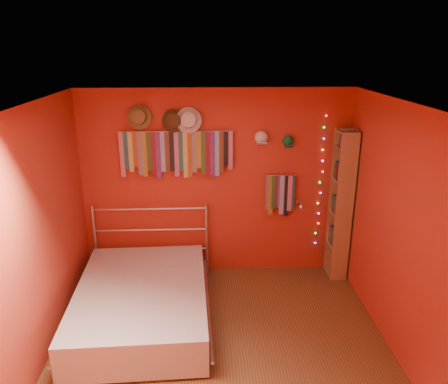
{
  "coord_description": "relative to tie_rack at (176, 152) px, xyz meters",
  "views": [
    {
      "loc": [
        -0.14,
        -3.72,
        3.0
      ],
      "look_at": [
        0.06,
        0.9,
        1.43
      ],
      "focal_mm": 35.0,
      "sensor_mm": 36.0,
      "label": 1
    }
  ],
  "objects": [
    {
      "name": "cap_white",
      "position": [
        1.07,
        0.01,
        0.17
      ],
      "size": [
        0.17,
        0.22,
        0.17
      ],
      "color": "white",
      "rests_on": "back_wall"
    },
    {
      "name": "fedora_white",
      "position": [
        0.16,
        -0.03,
        0.41
      ],
      "size": [
        0.32,
        0.17,
        0.32
      ],
      "rotation": [
        1.36,
        0.0,
        0.0
      ],
      "color": "beige",
      "rests_on": "back_wall"
    },
    {
      "name": "fairy_lights",
      "position": [
        1.88,
        0.03,
        -0.44
      ],
      "size": [
        0.06,
        0.02,
        1.78
      ],
      "color": "#FF3333",
      "rests_on": "back_wall"
    },
    {
      "name": "back_wall",
      "position": [
        0.5,
        0.07,
        -0.46
      ],
      "size": [
        3.5,
        0.02,
        2.5
      ],
      "primitive_type": "cube",
      "color": "maroon",
      "rests_on": "ground"
    },
    {
      "name": "bookshelf",
      "position": [
        2.16,
        -0.15,
        -0.69
      ],
      "size": [
        0.25,
        0.34,
        2.0
      ],
      "color": "olive",
      "rests_on": "ground"
    },
    {
      "name": "left_wall",
      "position": [
        -1.25,
        -1.68,
        -0.46
      ],
      "size": [
        0.02,
        3.5,
        2.5
      ],
      "primitive_type": "cube",
      "color": "maroon",
      "rests_on": "ground"
    },
    {
      "name": "right_wall",
      "position": [
        2.25,
        -1.68,
        -0.46
      ],
      "size": [
        0.02,
        3.5,
        2.5
      ],
      "primitive_type": "cube",
      "color": "maroon",
      "rests_on": "ground"
    },
    {
      "name": "fedora_brown",
      "position": [
        -0.02,
        -0.03,
        0.4
      ],
      "size": [
        0.29,
        0.16,
        0.29
      ],
      "rotation": [
        1.36,
        0.0,
        0.0
      ],
      "color": "#412E17",
      "rests_on": "back_wall"
    },
    {
      "name": "cap_green",
      "position": [
        1.42,
        0.01,
        0.13
      ],
      "size": [
        0.16,
        0.2,
        0.16
      ],
      "color": "#1A7736",
      "rests_on": "back_wall"
    },
    {
      "name": "small_tie_rack",
      "position": [
        1.35,
        0.0,
        -0.57
      ],
      "size": [
        0.4,
        0.03,
        0.57
      ],
      "color": "silver",
      "rests_on": "back_wall"
    },
    {
      "name": "ground",
      "position": [
        0.5,
        -1.68,
        -1.71
      ],
      "size": [
        3.5,
        3.5,
        0.0
      ],
      "primitive_type": "plane",
      "color": "brown",
      "rests_on": "ground"
    },
    {
      "name": "reading_lamp",
      "position": [
        1.59,
        -0.17,
        -0.69
      ],
      "size": [
        0.07,
        0.31,
        0.09
      ],
      "color": "silver",
      "rests_on": "back_wall"
    },
    {
      "name": "ceiling",
      "position": [
        0.5,
        -1.68,
        0.79
      ],
      "size": [
        3.5,
        3.5,
        0.02
      ],
      "primitive_type": "cube",
      "color": "white",
      "rests_on": "back_wall"
    },
    {
      "name": "tie_rack",
      "position": [
        0.0,
        0.0,
        0.0
      ],
      "size": [
        1.45,
        0.03,
        0.61
      ],
      "color": "silver",
      "rests_on": "back_wall"
    },
    {
      "name": "fedora_olive",
      "position": [
        -0.44,
        -0.03,
        0.45
      ],
      "size": [
        0.3,
        0.16,
        0.29
      ],
      "rotation": [
        1.36,
        0.0,
        0.0
      ],
      "color": "olive",
      "rests_on": "back_wall"
    },
    {
      "name": "bed",
      "position": [
        -0.38,
        -1.09,
        -1.47
      ],
      "size": [
        1.59,
        2.11,
        1.01
      ],
      "rotation": [
        0.0,
        0.0,
        0.04
      ],
      "color": "silver",
      "rests_on": "ground"
    }
  ]
}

